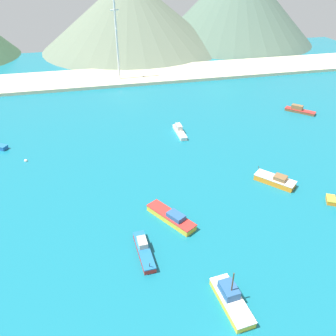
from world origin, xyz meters
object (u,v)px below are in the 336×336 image
object	(u,v)px
fishing_boat_7	(299,110)
fishing_boat_8	(144,250)
fishing_boat_6	(231,299)
radio_tower	(117,39)
fishing_boat_0	(275,180)
buoy_0	(26,161)
fishing_boat_2	(180,131)
fishing_boat_10	(172,217)

from	to	relation	value
fishing_boat_7	fishing_boat_8	distance (m)	77.26
fishing_boat_6	radio_tower	bearing A→B (deg)	92.45
fishing_boat_0	buoy_0	distance (m)	60.21
fishing_boat_2	buoy_0	distance (m)	41.61
fishing_boat_6	fishing_boat_8	bearing A→B (deg)	130.40
fishing_boat_7	radio_tower	size ratio (longest dim) A/B	0.26
fishing_boat_7	radio_tower	bearing A→B (deg)	140.27
fishing_boat_6	fishing_boat_2	bearing A→B (deg)	82.97
fishing_boat_8	fishing_boat_10	world-z (taller)	fishing_boat_8
fishing_boat_0	fishing_boat_7	distance (m)	44.40
fishing_boat_7	radio_tower	distance (m)	70.81
fishing_boat_0	radio_tower	bearing A→B (deg)	108.16
fishing_boat_6	fishing_boat_7	size ratio (longest dim) A/B	1.11
fishing_boat_6	fishing_boat_10	bearing A→B (deg)	101.73
fishing_boat_10	fishing_boat_7	bearing A→B (deg)	38.63
fishing_boat_2	fishing_boat_8	distance (m)	46.74
fishing_boat_10	buoy_0	distance (m)	42.35
fishing_boat_0	buoy_0	xyz separation A→B (m)	(-55.71, 22.84, -0.72)
fishing_boat_2	radio_tower	xyz separation A→B (m)	(-11.45, 50.31, 15.57)
fishing_boat_6	fishing_boat_10	world-z (taller)	fishing_boat_6
fishing_boat_0	fishing_boat_2	size ratio (longest dim) A/B	0.97
fishing_boat_10	fishing_boat_6	bearing A→B (deg)	-78.27
fishing_boat_0	fishing_boat_7	bearing A→B (deg)	52.38
fishing_boat_0	fishing_boat_7	world-z (taller)	fishing_boat_0
fishing_boat_8	radio_tower	size ratio (longest dim) A/B	0.29
fishing_boat_0	radio_tower	xyz separation A→B (m)	(-26.02, 79.32, 15.52)
fishing_boat_0	fishing_boat_8	xyz separation A→B (m)	(-32.30, -14.24, -0.10)
fishing_boat_7	fishing_boat_10	bearing A→B (deg)	-141.37
fishing_boat_7	fishing_boat_8	xyz separation A→B (m)	(-59.40, -49.41, -0.02)
fishing_boat_7	radio_tower	world-z (taller)	radio_tower
fishing_boat_7	buoy_0	size ratio (longest dim) A/B	10.28
fishing_boat_0	fishing_boat_6	distance (m)	34.47
fishing_boat_2	buoy_0	bearing A→B (deg)	-171.48
fishing_boat_8	fishing_boat_6	bearing A→B (deg)	-49.60
fishing_boat_0	fishing_boat_2	xyz separation A→B (m)	(-14.56, 29.01, -0.04)
fishing_boat_0	fishing_boat_7	xyz separation A→B (m)	(27.10, 35.17, -0.08)
fishing_boat_8	fishing_boat_2	bearing A→B (deg)	67.70
fishing_boat_6	fishing_boat_10	xyz separation A→B (m)	(-4.15, 20.01, -0.12)
fishing_boat_8	radio_tower	world-z (taller)	radio_tower
fishing_boat_6	radio_tower	xyz separation A→B (m)	(-4.55, 106.29, 15.43)
fishing_boat_10	buoy_0	size ratio (longest dim) A/B	13.26
fishing_boat_8	buoy_0	xyz separation A→B (m)	(-23.41, 37.08, -0.62)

